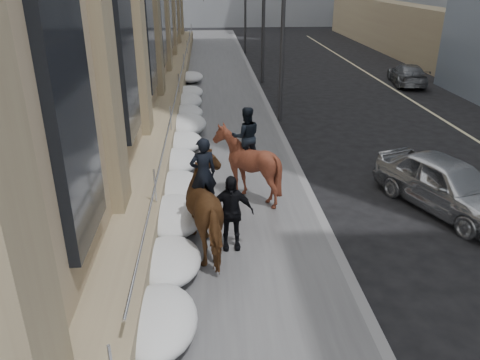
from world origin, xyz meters
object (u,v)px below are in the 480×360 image
Objects in this scene: car_silver at (447,184)px; car_grey at (407,74)px; pedestrian at (230,213)px; mounted_horse_left at (213,205)px; mounted_horse_right at (246,161)px.

car_grey is at bearing 49.76° from car_silver.
pedestrian is 6.51m from car_silver.
mounted_horse_left is 0.62× the size of car_silver.
mounted_horse_left is at bearing 63.59° from mounted_horse_right.
pedestrian is 0.42× the size of car_silver.
mounted_horse_left is 1.50× the size of pedestrian.
mounted_horse_left is 21.61m from car_grey.
mounted_horse_right is at bearing 149.09° from car_silver.
mounted_horse_left reaches higher than car_grey.
mounted_horse_right is (1.02, 2.76, 0.01)m from mounted_horse_left.
pedestrian is 21.39m from car_grey.
car_silver is (5.64, -0.92, -0.50)m from mounted_horse_right.
pedestrian reaches higher than car_grey.
car_grey is at bearing -132.28° from mounted_horse_right.
mounted_horse_left is 2.94m from mounted_horse_right.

